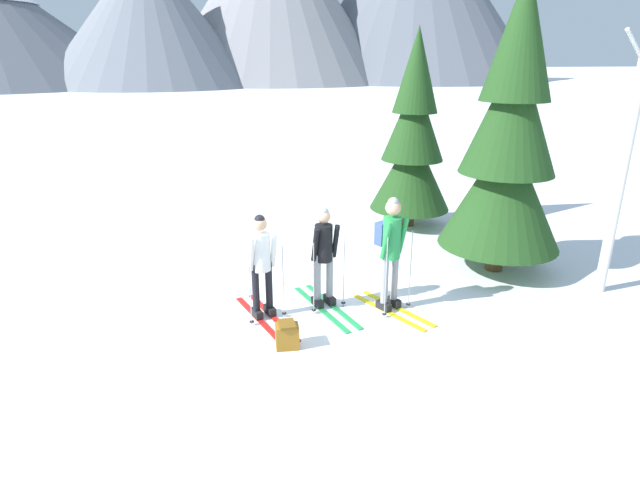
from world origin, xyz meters
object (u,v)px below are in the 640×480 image
(skier_in_black, at_px, (324,254))
(birch_tree_tall, at_px, (626,149))
(pine_tree_near, at_px, (413,140))
(pine_tree_mid, at_px, (509,143))
(skier_in_green, at_px, (391,247))
(skier_in_white, at_px, (262,263))
(backpack_on_snow_front, at_px, (287,335))

(skier_in_black, relative_size, birch_tree_tall, 0.37)
(pine_tree_near, distance_m, pine_tree_mid, 3.03)
(skier_in_black, height_order, skier_in_green, skier_in_green)
(skier_in_green, relative_size, pine_tree_mid, 0.35)
(skier_in_green, height_order, pine_tree_near, pine_tree_near)
(skier_in_white, xyz_separation_m, pine_tree_mid, (4.52, 0.90, 1.51))
(pine_tree_mid, height_order, backpack_on_snow_front, pine_tree_mid)
(birch_tree_tall, relative_size, backpack_on_snow_front, 12.72)
(pine_tree_near, height_order, birch_tree_tall, birch_tree_tall)
(skier_in_green, xyz_separation_m, pine_tree_near, (2.00, 4.03, 0.99))
(pine_tree_mid, height_order, birch_tree_tall, pine_tree_mid)
(skier_in_black, relative_size, pine_tree_near, 0.40)
(skier_in_white, relative_size, pine_tree_mid, 0.33)
(pine_tree_mid, bearing_deg, backpack_on_snow_front, -156.50)
(birch_tree_tall, bearing_deg, pine_tree_mid, 134.89)
(pine_tree_near, distance_m, backpack_on_snow_front, 6.41)
(skier_in_white, distance_m, skier_in_black, 1.01)
(pine_tree_near, relative_size, pine_tree_mid, 0.85)
(backpack_on_snow_front, bearing_deg, birch_tree_tall, 6.16)
(skier_in_white, height_order, pine_tree_mid, pine_tree_mid)
(pine_tree_near, bearing_deg, skier_in_green, -116.40)
(skier_in_green, bearing_deg, birch_tree_tall, -3.00)
(skier_in_black, bearing_deg, pine_tree_mid, 11.97)
(pine_tree_near, xyz_separation_m, backpack_on_snow_front, (-3.78, -4.83, -1.86))
(skier_in_black, xyz_separation_m, birch_tree_tall, (4.78, -0.53, 1.56))
(skier_in_black, height_order, backpack_on_snow_front, skier_in_black)
(skier_in_green, distance_m, pine_tree_mid, 3.06)
(skier_in_green, height_order, backpack_on_snow_front, skier_in_green)
(skier_in_white, distance_m, pine_tree_mid, 4.85)
(skier_in_black, bearing_deg, birch_tree_tall, -6.29)
(skier_in_green, height_order, pine_tree_mid, pine_tree_mid)
(backpack_on_snow_front, bearing_deg, skier_in_green, 24.24)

